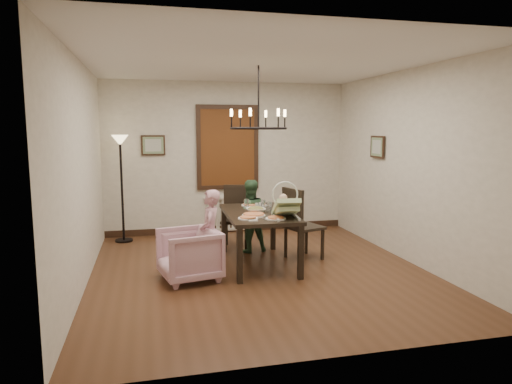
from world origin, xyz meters
name	(u,v)px	position (x,y,z in m)	size (l,w,h in m)	color
room_shell	(253,167)	(0.00, 0.37, 1.40)	(4.51, 5.00, 2.81)	#53301C
dining_table	(258,218)	(0.06, 0.29, 0.68)	(0.97, 1.66, 0.77)	black
chair_far	(236,217)	(-0.08, 1.26, 0.51)	(0.45, 0.45, 1.03)	black
chair_right	(304,223)	(0.80, 0.42, 0.55)	(0.48, 0.48, 1.09)	black
armchair	(189,255)	(-0.97, -0.16, 0.33)	(0.72, 0.74, 0.67)	#D7A4B6
elderly_woman	(210,240)	(-0.68, -0.06, 0.48)	(0.35, 0.23, 0.96)	#C58B97
seated_man	(249,222)	(0.08, 0.99, 0.48)	(0.47, 0.36, 0.96)	#345837
baby_bouncer	(286,206)	(0.31, -0.22, 0.93)	(0.38, 0.51, 0.34)	#B4CE8E
salad_bowl	(256,210)	(0.01, 0.25, 0.81)	(0.33, 0.33, 0.08)	white
pizza_platter	(254,215)	(-0.08, 0.00, 0.79)	(0.32, 0.32, 0.04)	tan
drinking_glass	(269,207)	(0.21, 0.26, 0.84)	(0.07, 0.07, 0.15)	silver
window_blinds	(228,147)	(0.00, 2.46, 1.60)	(1.00, 0.03, 1.40)	#552B11
radiator	(228,213)	(0.00, 2.48, 0.35)	(0.92, 0.12, 0.62)	silver
picture_back	(153,145)	(-1.35, 2.47, 1.65)	(0.42, 0.03, 0.36)	black
picture_right	(377,147)	(2.21, 0.90, 1.65)	(0.42, 0.03, 0.36)	black
floor_lamp	(122,190)	(-1.90, 2.15, 0.90)	(0.30, 0.30, 1.80)	black
chandelier	(258,128)	(0.06, 0.29, 1.95)	(0.80, 0.80, 0.04)	black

